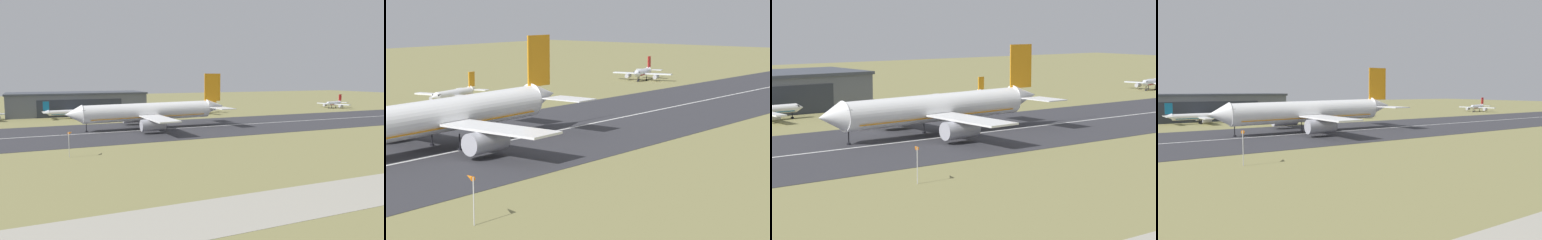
% 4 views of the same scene
% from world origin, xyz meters
% --- Properties ---
extents(runway_strip, '(432.24, 49.14, 0.06)m').
position_xyz_m(runway_strip, '(0.00, 115.92, 0.03)').
color(runway_strip, '#333338').
rests_on(runway_strip, ground_plane).
extents(runway_centreline, '(389.02, 0.70, 0.01)m').
position_xyz_m(runway_centreline, '(0.00, 115.92, 0.07)').
color(runway_centreline, silver).
rests_on(runway_centreline, runway_strip).
extents(airplane_landing, '(59.70, 50.58, 19.97)m').
position_xyz_m(airplane_landing, '(-18.68, 119.74, 6.02)').
color(airplane_landing, white).
rests_on(airplane_landing, ground_plane).
extents(airplane_parked_west, '(20.11, 23.73, 8.19)m').
position_xyz_m(airplane_parked_west, '(23.51, 163.76, 2.87)').
color(airplane_parked_west, white).
rests_on(airplane_parked_west, ground_plane).
extents(airplane_parked_centre, '(17.36, 21.30, 8.11)m').
position_xyz_m(airplane_parked_centre, '(109.72, 160.43, 2.82)').
color(airplane_parked_centre, silver).
rests_on(airplane_parked_centre, ground_plane).
extents(windsock_pole, '(1.50, 2.35, 5.98)m').
position_xyz_m(windsock_pole, '(-50.36, 81.25, 5.34)').
color(windsock_pole, '#B7B7BC').
rests_on(windsock_pole, ground_plane).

